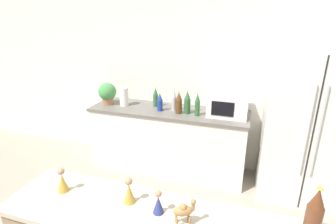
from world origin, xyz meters
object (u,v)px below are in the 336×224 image
at_px(paper_towel_roll, 124,97).
at_px(microwave, 228,105).
at_px(back_bottle_3, 179,103).
at_px(back_bottle_2, 197,105).
at_px(wise_man_figurine_purple, 62,181).
at_px(back_bottle_1, 156,97).
at_px(back_bottle_0, 187,103).
at_px(camel_figurine, 184,210).
at_px(back_bottle_4, 174,101).
at_px(wine_bottle, 314,215).
at_px(back_bottle_5, 160,102).
at_px(potted_plant, 107,93).
at_px(refrigerator, 306,127).
at_px(wise_man_figurine_blue, 129,192).
at_px(wise_man_figurine_crimson, 158,203).

xyz_separation_m(paper_towel_roll, microwave, (1.41, 0.04, 0.01)).
bearing_deg(microwave, back_bottle_3, -169.49).
xyz_separation_m(back_bottle_2, wise_man_figurine_purple, (-0.46, -1.91, 0.04)).
bearing_deg(back_bottle_3, back_bottle_1, 155.18).
bearing_deg(back_bottle_0, camel_figurine, -76.52).
xyz_separation_m(back_bottle_4, wine_bottle, (1.29, -1.92, 0.11)).
bearing_deg(back_bottle_0, wise_man_figurine_purple, -99.37).
bearing_deg(paper_towel_roll, back_bottle_5, -5.52).
height_order(back_bottle_3, back_bottle_4, back_bottle_4).
relative_size(potted_plant, back_bottle_2, 1.04).
relative_size(paper_towel_roll, microwave, 0.53).
relative_size(refrigerator, back_bottle_0, 5.85).
distance_m(refrigerator, wise_man_figurine_blue, 2.30).
xyz_separation_m(paper_towel_roll, back_bottle_5, (0.55, -0.05, -0.02)).
distance_m(refrigerator, potted_plant, 2.55).
height_order(potted_plant, back_bottle_0, potted_plant).
xyz_separation_m(refrigerator, back_bottle_3, (-1.49, -0.03, 0.14)).
bearing_deg(wine_bottle, back_bottle_0, 120.25).
height_order(back_bottle_2, back_bottle_3, back_bottle_2).
bearing_deg(paper_towel_roll, back_bottle_3, -5.09).
relative_size(back_bottle_0, back_bottle_5, 1.26).
xyz_separation_m(back_bottle_3, wise_man_figurine_crimson, (0.42, -1.92, 0.04)).
bearing_deg(back_bottle_1, camel_figurine, -65.79).
relative_size(microwave, back_bottle_3, 1.67).
height_order(microwave, wine_bottle, wine_bottle).
xyz_separation_m(microwave, wise_man_figurine_purple, (-0.82, -2.03, 0.04)).
height_order(refrigerator, paper_towel_roll, refrigerator).
distance_m(back_bottle_3, back_bottle_4, 0.11).
bearing_deg(potted_plant, wine_bottle, -40.26).
distance_m(back_bottle_1, back_bottle_4, 0.31).
distance_m(refrigerator, paper_towel_roll, 2.30).
xyz_separation_m(refrigerator, wise_man_figurine_blue, (-1.26, -1.92, 0.19)).
relative_size(microwave, back_bottle_0, 1.60).
height_order(refrigerator, camel_figurine, refrigerator).
distance_m(refrigerator, back_bottle_3, 1.49).
height_order(back_bottle_1, back_bottle_3, back_bottle_3).
distance_m(potted_plant, wine_bottle, 2.96).
bearing_deg(back_bottle_3, potted_plant, 176.69).
bearing_deg(wise_man_figurine_crimson, wine_bottle, 4.80).
bearing_deg(back_bottle_5, microwave, 6.09).
distance_m(back_bottle_5, camel_figurine, 2.15).
height_order(back_bottle_0, back_bottle_4, back_bottle_0).
height_order(back_bottle_3, wise_man_figurine_crimson, back_bottle_3).
bearing_deg(back_bottle_4, back_bottle_3, -40.62).
relative_size(paper_towel_roll, wise_man_figurine_crimson, 1.73).
bearing_deg(back_bottle_3, back_bottle_0, 17.24).
bearing_deg(wine_bottle, wise_man_figurine_blue, -178.00).
relative_size(refrigerator, back_bottle_2, 6.00).
distance_m(paper_towel_roll, wise_man_figurine_crimson, 2.34).
distance_m(back_bottle_0, wine_bottle, 2.18).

